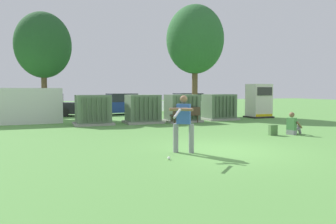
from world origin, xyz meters
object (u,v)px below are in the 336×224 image
(parked_car_right_of_center, at_px, (187,104))
(park_bench, at_px, (186,114))
(generator_enclosure, at_px, (259,101))
(seated_spectator, at_px, (293,126))
(transformer_mid_west, at_px, (143,109))
(transformer_mid_east, at_px, (182,109))
(transformer_east, at_px, (219,107))
(backpack, at_px, (273,130))
(sports_ball, at_px, (169,158))
(transformer_west, at_px, (93,110))
(parked_car_leftmost, at_px, (46,106))
(parked_car_left_of_center, at_px, (121,105))
(batter, at_px, (183,121))

(parked_car_right_of_center, bearing_deg, park_bench, -115.36)
(generator_enclosure, xyz_separation_m, seated_spectator, (-3.93, -7.45, -0.76))
(transformer_mid_west, xyz_separation_m, parked_car_right_of_center, (5.97, 6.86, -0.04))
(transformer_mid_east, distance_m, seated_spectator, 7.08)
(transformer_east, xyz_separation_m, backpack, (-1.54, -6.98, -0.57))
(transformer_mid_west, xyz_separation_m, sports_ball, (-2.24, -9.59, -0.74))
(transformer_mid_west, bearing_deg, transformer_west, 176.94)
(parked_car_right_of_center, bearing_deg, transformer_mid_west, -131.03)
(backpack, bearing_deg, seated_spectator, -6.66)
(transformer_west, distance_m, park_bench, 5.17)
(transformer_mid_west, height_order, sports_ball, transformer_mid_west)
(generator_enclosure, bearing_deg, transformer_east, -173.83)
(parked_car_leftmost, relative_size, parked_car_right_of_center, 1.01)
(backpack, bearing_deg, park_bench, 103.19)
(transformer_mid_west, height_order, transformer_east, same)
(transformer_west, bearing_deg, park_bench, -13.13)
(generator_enclosure, height_order, parked_car_right_of_center, generator_enclosure)
(park_bench, xyz_separation_m, parked_car_right_of_center, (3.74, 7.89, 0.22))
(transformer_mid_east, height_order, sports_ball, transformer_mid_east)
(backpack, bearing_deg, transformer_mid_east, 100.27)
(transformer_west, bearing_deg, parked_car_left_of_center, 65.25)
(transformer_east, bearing_deg, parked_car_right_of_center, 82.78)
(transformer_mid_west, distance_m, backpack, 7.70)
(transformer_mid_east, xyz_separation_m, park_bench, (-0.15, -0.85, -0.25))
(transformer_west, bearing_deg, parked_car_right_of_center, 37.44)
(batter, bearing_deg, seated_spectator, 17.99)
(batter, height_order, parked_car_left_of_center, batter)
(transformer_mid_east, relative_size, backpack, 4.77)
(transformer_mid_east, xyz_separation_m, batter, (-3.87, -8.69, 0.19))
(parked_car_right_of_center, bearing_deg, generator_enclosure, -68.39)
(generator_enclosure, distance_m, sports_ball, 14.79)
(transformer_mid_east, bearing_deg, parked_car_left_of_center, 106.18)
(batter, xyz_separation_m, parked_car_left_of_center, (1.81, 15.78, -0.22))
(parked_car_right_of_center, bearing_deg, batter, -115.36)
(backpack, distance_m, parked_car_left_of_center, 14.11)
(generator_enclosure, bearing_deg, batter, -136.62)
(transformer_mid_west, bearing_deg, generator_enclosure, 3.70)
(seated_spectator, relative_size, parked_car_right_of_center, 0.22)
(park_bench, height_order, parked_car_right_of_center, parked_car_right_of_center)
(parked_car_left_of_center, distance_m, parked_car_right_of_center, 5.64)
(transformer_east, bearing_deg, parked_car_leftmost, 146.16)
(generator_enclosure, distance_m, batter, 13.70)
(batter, distance_m, parked_car_right_of_center, 17.40)
(batter, bearing_deg, transformer_west, 98.30)
(transformer_mid_east, height_order, generator_enclosure, generator_enclosure)
(transformer_east, bearing_deg, batter, -126.15)
(transformer_mid_east, xyz_separation_m, transformer_east, (2.74, 0.36, 0.00))
(transformer_west, distance_m, backpack, 9.45)
(parked_car_left_of_center, bearing_deg, parked_car_right_of_center, -0.62)
(transformer_mid_east, bearing_deg, parked_car_leftmost, 136.04)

